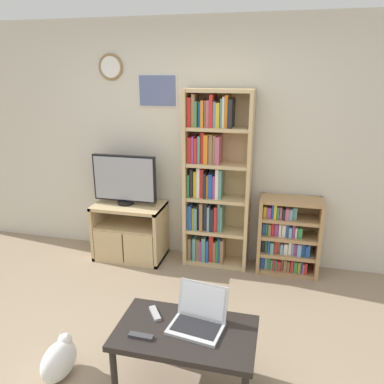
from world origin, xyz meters
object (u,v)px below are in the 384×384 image
remote_near_laptop (141,336)px  remote_far_from_laptop (155,313)px  bookshelf_short (286,237)px  laptop (199,317)px  television (124,180)px  coffee_table (186,337)px  tv_stand (130,231)px  bookshelf_tall (213,181)px  cat (60,360)px

remote_near_laptop → remote_far_from_laptop: (0.01, 0.24, 0.00)m
remote_far_from_laptop → remote_near_laptop: bearing=-127.0°
bookshelf_short → laptop: bearing=-108.2°
television → coffee_table: (1.14, -1.71, -0.51)m
television → laptop: television is taller
remote_far_from_laptop → tv_stand: bearing=83.7°
laptop → remote_far_from_laptop: bearing=-178.0°
tv_stand → remote_far_from_laptop: tv_stand is taller
coffee_table → remote_near_laptop: bearing=-152.5°
television → bookshelf_tall: bookshelf_tall is taller
tv_stand → cat: bearing=-83.3°
bookshelf_short → remote_near_laptop: (-0.90, -1.93, 0.08)m
coffee_table → laptop: size_ratio=2.41×
tv_stand → bookshelf_short: bearing=3.7°
coffee_table → cat: coffee_table is taller
bookshelf_short → remote_far_from_laptop: bookshelf_short is taller
remote_near_laptop → coffee_table: bearing=-61.2°
remote_far_from_laptop → cat: remote_far_from_laptop is taller
bookshelf_tall → bookshelf_short: 0.98m
bookshelf_tall → coffee_table: size_ratio=2.09×
bookshelf_short → cat: bearing=-128.7°
tv_stand → remote_far_from_laptop: size_ratio=4.98×
coffee_table → bookshelf_tall: bearing=95.3°
remote_near_laptop → television: bearing=26.8°
bookshelf_tall → television: bearing=-174.1°
tv_stand → remote_near_laptop: 2.01m
bookshelf_short → cat: size_ratio=1.45×
remote_near_laptop → remote_far_from_laptop: 0.24m
cat → coffee_table: bearing=11.2°
bookshelf_tall → cat: bookshelf_tall is taller
tv_stand → bookshelf_tall: size_ratio=0.41×
laptop → remote_far_from_laptop: (-0.32, 0.04, -0.05)m
bookshelf_short → remote_near_laptop: size_ratio=5.12×
laptop → tv_stand: bearing=134.5°
coffee_table → remote_near_laptop: (-0.26, -0.13, 0.06)m
television → bookshelf_tall: (0.97, 0.10, 0.02)m
bookshelf_tall → bookshelf_short: size_ratio=2.31×
tv_stand → remote_near_laptop: (0.84, -1.82, 0.15)m
cat → remote_far_from_laptop: bearing=22.8°
bookshelf_short → cat: bookshelf_short is taller
bookshelf_tall → laptop: size_ratio=5.02×
bookshelf_short → remote_far_from_laptop: bearing=-117.6°
laptop → cat: bearing=-161.0°
tv_stand → bookshelf_short: bookshelf_short is taller
bookshelf_tall → remote_far_from_laptop: 1.77m
remote_near_laptop → cat: bearing=88.7°
cat → bookshelf_tall: bearing=73.9°
coffee_table → remote_near_laptop: size_ratio=5.66×
television → coffee_table: bearing=-56.4°
laptop → remote_near_laptop: size_ratio=2.35×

